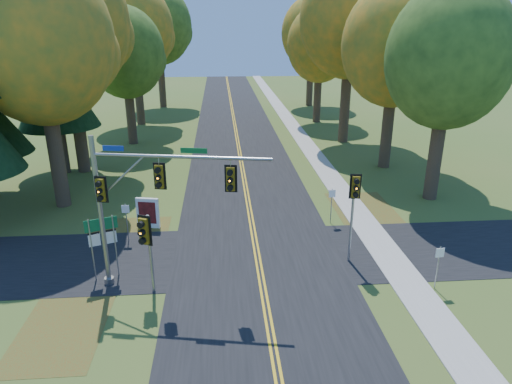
{
  "coord_description": "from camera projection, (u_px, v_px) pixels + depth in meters",
  "views": [
    {
      "loc": [
        -1.59,
        -17.28,
        10.39
      ],
      "look_at": [
        -0.05,
        2.05,
        3.2
      ],
      "focal_mm": 32.0,
      "sensor_mm": 36.0,
      "label": 1
    }
  ],
  "objects": [
    {
      "name": "ground",
      "position": [
        261.0,
        277.0,
        19.88
      ],
      "size": [
        160.0,
        160.0,
        0.0
      ],
      "primitive_type": "plane",
      "color": "#3F5E21",
      "rests_on": "ground"
    },
    {
      "name": "road_main",
      "position": [
        261.0,
        277.0,
        19.87
      ],
      "size": [
        8.0,
        160.0,
        0.02
      ],
      "primitive_type": "cube",
      "color": "black",
      "rests_on": "ground"
    },
    {
      "name": "road_cross",
      "position": [
        257.0,
        255.0,
        21.74
      ],
      "size": [
        60.0,
        6.0,
        0.02
      ],
      "primitive_type": "cube",
      "color": "black",
      "rests_on": "ground"
    },
    {
      "name": "centerline_left",
      "position": [
        259.0,
        276.0,
        19.86
      ],
      "size": [
        0.1,
        160.0,
        0.01
      ],
      "primitive_type": "cube",
      "color": "gold",
      "rests_on": "road_main"
    },
    {
      "name": "centerline_right",
      "position": [
        263.0,
        276.0,
        19.88
      ],
      "size": [
        0.1,
        160.0,
        0.01
      ],
      "primitive_type": "cube",
      "color": "gold",
      "rests_on": "road_main"
    },
    {
      "name": "sidewalk_east",
      "position": [
        399.0,
        271.0,
        20.33
      ],
      "size": [
        1.6,
        160.0,
        0.06
      ],
      "primitive_type": "cube",
      "color": "#9E998E",
      "rests_on": "ground"
    },
    {
      "name": "leaf_patch_w_near",
      "position": [
        126.0,
        241.0,
        23.13
      ],
      "size": [
        4.0,
        6.0,
        0.0
      ],
      "primitive_type": "cube",
      "color": "brown",
      "rests_on": "ground"
    },
    {
      "name": "leaf_patch_e",
      "position": [
        370.0,
        217.0,
        25.99
      ],
      "size": [
        3.5,
        8.0,
        0.0
      ],
      "primitive_type": "cube",
      "color": "brown",
      "rests_on": "ground"
    },
    {
      "name": "leaf_patch_w_far",
      "position": [
        62.0,
        328.0,
        16.51
      ],
      "size": [
        3.0,
        5.0,
        0.0
      ],
      "primitive_type": "cube",
      "color": "brown",
      "rests_on": "ground"
    },
    {
      "name": "tree_w_a",
      "position": [
        40.0,
        41.0,
        24.52
      ],
      "size": [
        8.0,
        8.0,
        14.15
      ],
      "color": "#38281C",
      "rests_on": "ground"
    },
    {
      "name": "tree_e_a",
      "position": [
        450.0,
        58.0,
        25.97
      ],
      "size": [
        7.2,
        7.2,
        12.73
      ],
      "color": "#38281C",
      "rests_on": "ground"
    },
    {
      "name": "tree_w_b",
      "position": [
        66.0,
        24.0,
        30.62
      ],
      "size": [
        8.6,
        8.6,
        15.38
      ],
      "color": "#38281C",
      "rests_on": "ground"
    },
    {
      "name": "tree_e_b",
      "position": [
        396.0,
        46.0,
        32.16
      ],
      "size": [
        7.6,
        7.6,
        13.33
      ],
      "color": "#38281C",
      "rests_on": "ground"
    },
    {
      "name": "tree_w_c",
      "position": [
        126.0,
        53.0,
        39.27
      ],
      "size": [
        6.8,
        6.8,
        11.91
      ],
      "color": "#38281C",
      "rests_on": "ground"
    },
    {
      "name": "tree_e_c",
      "position": [
        351.0,
        20.0,
        39.05
      ],
      "size": [
        8.8,
        8.8,
        15.79
      ],
      "color": "#38281C",
      "rests_on": "ground"
    },
    {
      "name": "tree_w_d",
      "position": [
        134.0,
        30.0,
        46.74
      ],
      "size": [
        8.2,
        8.2,
        14.56
      ],
      "color": "#38281C",
      "rests_on": "ground"
    },
    {
      "name": "tree_e_d",
      "position": [
        320.0,
        45.0,
        48.43
      ],
      "size": [
        7.0,
        7.0,
        12.32
      ],
      "color": "#38281C",
      "rests_on": "ground"
    },
    {
      "name": "tree_w_e",
      "position": [
        159.0,
        26.0,
        56.91
      ],
      "size": [
        8.4,
        8.4,
        14.97
      ],
      "color": "#38281C",
      "rests_on": "ground"
    },
    {
      "name": "tree_e_e",
      "position": [
        312.0,
        33.0,
        58.19
      ],
      "size": [
        7.8,
        7.8,
        13.74
      ],
      "color": "#38281C",
      "rests_on": "ground"
    },
    {
      "name": "pine_c",
      "position": [
        47.0,
        34.0,
        30.49
      ],
      "size": [
        5.6,
        5.6,
        20.56
      ],
      "color": "#38281C",
      "rests_on": "ground"
    },
    {
      "name": "traffic_mast",
      "position": [
        140.0,
        194.0,
        17.74
      ],
      "size": [
        6.98,
        1.55,
        6.42
      ],
      "rotation": [
        0.0,
        0.0,
        -0.19
      ],
      "color": "gray",
      "rests_on": "ground"
    },
    {
      "name": "east_signal_pole",
      "position": [
        354.0,
        196.0,
        19.93
      ],
      "size": [
        0.5,
        0.58,
        4.32
      ],
      "rotation": [
        0.0,
        0.0,
        -0.1
      ],
      "color": "#97999F",
      "rests_on": "ground"
    },
    {
      "name": "ped_signal_pole",
      "position": [
        146.0,
        236.0,
        17.71
      ],
      "size": [
        0.52,
        0.63,
        3.51
      ],
      "rotation": [
        0.0,
        0.0,
        -0.42
      ],
      "color": "gray",
      "rests_on": "ground"
    },
    {
      "name": "route_sign_cluster",
      "position": [
        102.0,
        236.0,
        19.13
      ],
      "size": [
        1.26,
        0.52,
        2.87
      ],
      "rotation": [
        0.0,
        0.0,
        0.37
      ],
      "color": "gray",
      "rests_on": "ground"
    },
    {
      "name": "info_kiosk",
      "position": [
        148.0,
        213.0,
        24.42
      ],
      "size": [
        1.23,
        0.42,
        1.69
      ],
      "rotation": [
        0.0,
        0.0,
        -0.21
      ],
      "color": "white",
      "rests_on": "ground"
    },
    {
      "name": "reg_sign_e_north",
      "position": [
        332.0,
        200.0,
        24.78
      ],
      "size": [
        0.38,
        0.1,
        2.01
      ],
      "rotation": [
        0.0,
        0.0,
        0.2
      ],
      "color": "gray",
      "rests_on": "ground"
    },
    {
      "name": "reg_sign_e_south",
      "position": [
        439.0,
        260.0,
        18.53
      ],
      "size": [
        0.37,
        0.08,
        1.95
      ],
      "rotation": [
        0.0,
        0.0,
        0.12
      ],
      "color": "gray",
      "rests_on": "ground"
    },
    {
      "name": "reg_sign_w",
      "position": [
        126.0,
        216.0,
        22.78
      ],
      "size": [
        0.38,
        0.06,
        1.99
      ],
      "rotation": [
        0.0,
        0.0,
        -0.04
      ],
      "color": "gray",
      "rests_on": "ground"
    }
  ]
}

